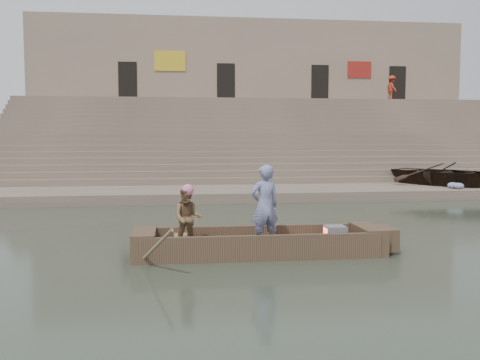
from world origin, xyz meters
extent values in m
plane|color=#2C3729|center=(0.00, 0.00, 0.00)|extent=(120.00, 120.00, 0.00)
cube|color=#84705E|center=(0.00, 8.00, 0.20)|extent=(32.00, 4.00, 0.40)
cube|color=#84705E|center=(0.00, 15.50, 1.40)|extent=(32.00, 3.00, 2.80)
cube|color=#84705E|center=(0.00, 22.50, 2.60)|extent=(32.00, 3.00, 5.20)
cube|color=#84705E|center=(0.00, 10.25, 0.35)|extent=(32.00, 0.50, 0.70)
cube|color=#84705E|center=(0.00, 10.75, 0.50)|extent=(32.00, 0.50, 1.00)
cube|color=#84705E|center=(0.00, 11.25, 0.65)|extent=(32.00, 0.50, 1.30)
cube|color=#84705E|center=(0.00, 11.75, 0.80)|extent=(32.00, 0.50, 1.60)
cube|color=#84705E|center=(0.00, 12.25, 0.95)|extent=(32.00, 0.50, 1.90)
cube|color=#84705E|center=(0.00, 12.75, 1.10)|extent=(32.00, 0.50, 2.20)
cube|color=#84705E|center=(0.00, 13.25, 1.25)|extent=(32.00, 0.50, 2.50)
cube|color=#84705E|center=(0.00, 13.75, 1.40)|extent=(32.00, 0.50, 2.80)
cube|color=#84705E|center=(0.00, 17.25, 1.55)|extent=(32.00, 0.50, 3.10)
cube|color=#84705E|center=(0.00, 17.75, 1.70)|extent=(32.00, 0.50, 3.40)
cube|color=#84705E|center=(0.00, 18.25, 1.85)|extent=(32.00, 0.50, 3.70)
cube|color=#84705E|center=(0.00, 18.75, 2.00)|extent=(32.00, 0.50, 4.00)
cube|color=#84705E|center=(0.00, 19.25, 2.15)|extent=(32.00, 0.50, 4.30)
cube|color=#84705E|center=(0.00, 19.75, 2.30)|extent=(32.00, 0.50, 4.60)
cube|color=#84705E|center=(0.00, 20.25, 2.45)|extent=(32.00, 0.50, 4.90)
cube|color=#84705E|center=(0.00, 20.75, 2.60)|extent=(32.00, 0.50, 5.20)
cube|color=gray|center=(0.00, 26.50, 5.60)|extent=(32.00, 5.00, 11.20)
cube|color=black|center=(-9.00, 24.05, 6.60)|extent=(1.30, 0.18, 2.60)
cube|color=black|center=(-2.00, 24.05, 6.60)|extent=(1.30, 0.18, 2.60)
cube|color=black|center=(5.00, 24.05, 6.60)|extent=(1.30, 0.18, 2.60)
cube|color=black|center=(11.00, 24.05, 6.60)|extent=(1.30, 0.18, 2.60)
cube|color=gold|center=(-6.00, 23.98, 8.00)|extent=(2.20, 0.10, 1.40)
cube|color=maroon|center=(8.00, 23.98, 7.60)|extent=(1.80, 0.10, 1.20)
cube|color=brown|center=(-3.84, -2.89, 0.11)|extent=(5.00, 1.30, 0.22)
cube|color=brown|center=(-3.84, -3.51, 0.28)|extent=(5.20, 0.12, 0.56)
cube|color=brown|center=(-3.84, -2.27, 0.28)|extent=(5.20, 0.12, 0.56)
cube|color=brown|center=(-6.39, -2.89, 0.30)|extent=(0.50, 1.30, 0.60)
cube|color=brown|center=(-1.29, -2.89, 0.30)|extent=(0.50, 1.30, 0.60)
cube|color=brown|center=(-0.89, -2.89, 0.32)|extent=(0.35, 0.90, 0.50)
cube|color=#937A5B|center=(-5.59, -2.89, 0.40)|extent=(0.30, 1.20, 0.08)
cylinder|color=#937A5B|center=(-6.24, -3.79, 0.30)|extent=(1.03, 2.10, 1.36)
sphere|color=pink|center=(-5.44, -3.04, 1.50)|extent=(0.26, 0.26, 0.26)
imported|color=navy|center=(-3.75, -3.09, 1.13)|extent=(0.76, 0.59, 1.83)
imported|color=#27763D|center=(-5.44, -3.04, 0.89)|extent=(0.68, 0.55, 1.34)
cube|color=slate|center=(-2.08, -2.89, 0.42)|extent=(0.46, 0.42, 0.40)
cube|color=#E5593F|center=(-2.29, -2.89, 0.42)|extent=(0.04, 0.34, 0.32)
imported|color=#2D2116|center=(6.78, 8.45, 0.93)|extent=(5.93, 6.27, 1.06)
imported|color=#9A2F1A|center=(9.56, 21.60, 6.06)|extent=(0.74, 1.17, 1.73)
ellipsoid|color=#3F5999|center=(6.26, 7.01, 0.53)|extent=(0.44, 0.44, 0.26)
ellipsoid|color=#3F5999|center=(6.37, 6.72, 0.53)|extent=(0.44, 0.44, 0.26)
camera|label=1|loc=(-5.69, -14.44, 2.67)|focal=39.42mm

